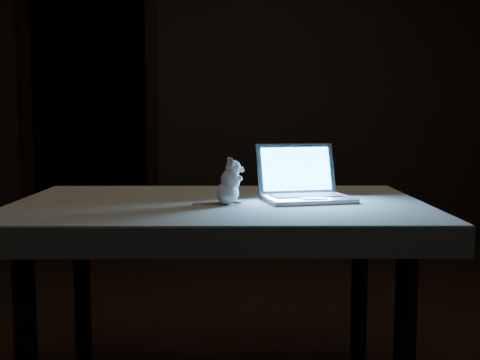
{
  "coord_description": "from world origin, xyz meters",
  "views": [
    {
      "loc": [
        -0.2,
        -2.41,
        1.01
      ],
      "look_at": [
        -0.07,
        -0.32,
        0.78
      ],
      "focal_mm": 45.0,
      "sensor_mm": 36.0,
      "label": 1
    }
  ],
  "objects": [
    {
      "name": "back_wall",
      "position": [
        0.0,
        2.5,
        1.3
      ],
      "size": [
        4.5,
        0.04,
        2.6
      ],
      "primitive_type": "cube",
      "color": "black",
      "rests_on": "ground"
    },
    {
      "name": "table",
      "position": [
        -0.15,
        -0.36,
        0.35
      ],
      "size": [
        1.36,
        0.92,
        0.71
      ],
      "primitive_type": null,
      "rotation": [
        0.0,
        0.0,
        -0.05
      ],
      "color": "black",
      "rests_on": "floor"
    },
    {
      "name": "floor",
      "position": [
        0.0,
        0.0,
        0.0
      ],
      "size": [
        5.0,
        5.0,
        0.0
      ],
      "primitive_type": "plane",
      "color": "black",
      "rests_on": "ground"
    },
    {
      "name": "laptop",
      "position": [
        0.16,
        -0.36,
        0.81
      ],
      "size": [
        0.33,
        0.3,
        0.2
      ],
      "primitive_type": null,
      "rotation": [
        0.0,
        0.0,
        0.17
      ],
      "color": "#B4B4B9",
      "rests_on": "tablecloth"
    },
    {
      "name": "tablecloth",
      "position": [
        -0.05,
        -0.41,
        0.67
      ],
      "size": [
        1.53,
        1.13,
        0.09
      ],
      "primitive_type": null,
      "rotation": [
        0.0,
        0.0,
        0.15
      ],
      "color": "beige",
      "rests_on": "table"
    },
    {
      "name": "plush_mouse",
      "position": [
        -0.12,
        -0.43,
        0.79
      ],
      "size": [
        0.13,
        0.13,
        0.16
      ],
      "primitive_type": null,
      "rotation": [
        0.0,
        0.0,
        0.21
      ],
      "color": "white",
      "rests_on": "tablecloth"
    },
    {
      "name": "doorway",
      "position": [
        -1.1,
        2.5,
        1.06
      ],
      "size": [
        1.06,
        0.36,
        2.13
      ],
      "primitive_type": null,
      "color": "black",
      "rests_on": "back_wall"
    }
  ]
}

